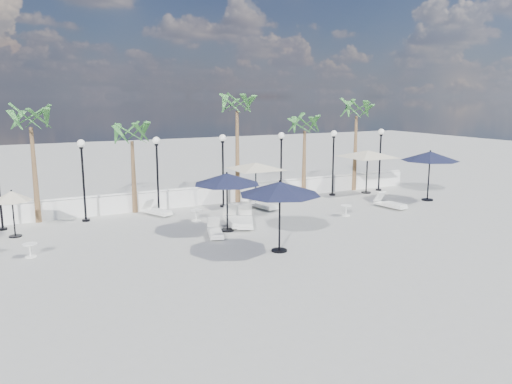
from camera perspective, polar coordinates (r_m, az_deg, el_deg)
name	(u,v)px	position (r m, az deg, el deg)	size (l,w,h in m)	color
ground	(284,237)	(20.91, 3.23, -5.15)	(100.00, 100.00, 0.00)	#9A9A95
balustrade	(216,195)	(27.38, -4.57, -0.33)	(26.00, 0.30, 1.01)	white
lamppost_1	(83,169)	(24.33, -19.20, 2.53)	(0.36, 0.36, 3.84)	black
lamppost_2	(157,164)	(25.01, -11.23, 3.14)	(0.36, 0.36, 3.84)	black
lamppost_3	(223,160)	(26.15, -3.81, 3.65)	(0.36, 0.36, 3.84)	black
lamppost_4	(281,157)	(27.68, 2.90, 4.06)	(0.36, 0.36, 3.84)	black
lamppost_5	(333,153)	(29.55, 8.83, 4.37)	(0.36, 0.36, 3.84)	black
lamppost_6	(380,151)	(31.69, 14.02, 4.61)	(0.36, 0.36, 3.84)	black
palm_0	(31,124)	(24.78, -24.36, 7.06)	(2.60, 2.60, 5.50)	brown
palm_1	(132,138)	(25.41, -14.01, 6.01)	(2.60, 2.60, 4.70)	brown
palm_2	(237,109)	(27.16, -2.18, 9.48)	(2.60, 2.60, 6.10)	brown
palm_3	(305,128)	(29.25, 5.59, 7.25)	(2.60, 2.60, 4.90)	brown
palm_4	(357,114)	(31.34, 11.42, 8.75)	(2.60, 2.60, 5.70)	brown
lounger_1	(157,211)	(25.10, -11.25, -2.11)	(1.23, 1.81, 0.65)	white
lounger_2	(234,220)	(22.67, -2.50, -3.19)	(1.02, 2.17, 0.78)	white
lounger_3	(215,231)	(20.97, -4.69, -4.52)	(0.99, 1.77, 0.63)	white
lounger_4	(245,220)	(22.52, -1.27, -3.26)	(1.51, 2.24, 0.80)	white
lounger_5	(390,204)	(27.13, 15.09, -1.29)	(0.89, 1.90, 0.69)	white
lounger_6	(263,204)	(26.02, 0.78, -1.42)	(0.95, 1.92, 0.69)	white
side_table_0	(30,249)	(20.02, -24.41, -5.95)	(0.52, 0.52, 0.51)	white
side_table_1	(196,214)	(23.58, -6.87, -2.54)	(0.56, 0.56, 0.55)	white
side_table_2	(346,209)	(24.84, 10.25, -1.97)	(0.55, 0.55, 0.53)	white
parasol_navy_left	(280,189)	(18.44, 2.74, 0.40)	(3.10, 3.10, 2.74)	black
parasol_navy_mid	(227,179)	(21.35, -3.35, 1.48)	(2.91, 2.91, 2.61)	black
parasol_navy_right	(430,156)	(29.39, 19.28, 3.87)	(3.17, 3.17, 2.85)	black
parasol_cream_sq_a	(256,163)	(26.64, -0.02, 3.34)	(5.01, 5.01, 2.46)	black
parasol_cream_sq_b	(368,151)	(30.68, 12.65, 4.63)	(5.56, 5.56, 2.79)	black
parasol_cream_small	(12,197)	(22.83, -26.14, -0.48)	(1.63, 1.63, 2.00)	black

